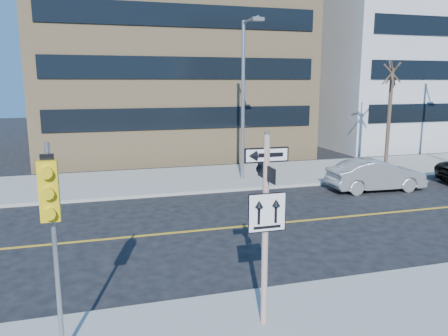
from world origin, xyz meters
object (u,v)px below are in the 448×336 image
object	(u,v)px
parked_car_b	(376,175)
streetlight_a	(245,90)
sign_pole	(266,219)
street_tree_west	(392,76)
traffic_signal	(51,209)

from	to	relation	value
parked_car_b	streetlight_a	bearing A→B (deg)	61.95
sign_pole	parked_car_b	world-z (taller)	sign_pole
parked_car_b	street_tree_west	world-z (taller)	street_tree_west
traffic_signal	parked_car_b	size ratio (longest dim) A/B	0.87
sign_pole	streetlight_a	bearing A→B (deg)	73.23
parked_car_b	streetlight_a	distance (m)	7.65
parked_car_b	sign_pole	bearing A→B (deg)	139.16
traffic_signal	street_tree_west	size ratio (longest dim) A/B	0.63
streetlight_a	street_tree_west	xyz separation A→B (m)	(9.00, 0.54, 0.77)
traffic_signal	parked_car_b	distance (m)	17.03
traffic_signal	parked_car_b	world-z (taller)	traffic_signal
traffic_signal	streetlight_a	world-z (taller)	streetlight_a
sign_pole	parked_car_b	bearing A→B (deg)	45.90
parked_car_b	traffic_signal	bearing A→B (deg)	129.72
streetlight_a	street_tree_west	size ratio (longest dim) A/B	1.26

